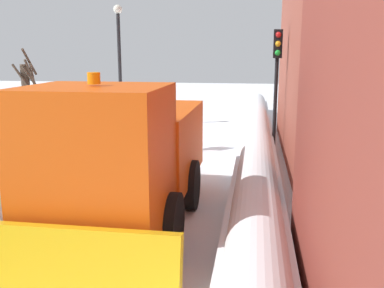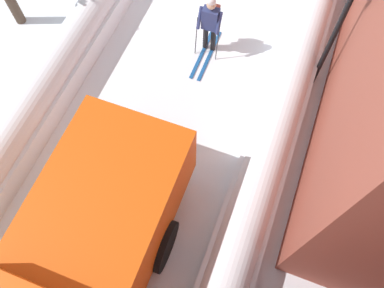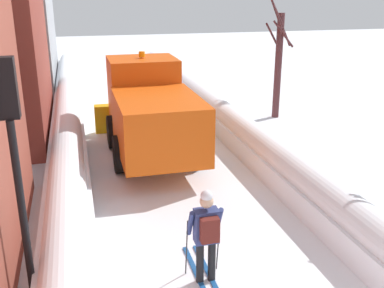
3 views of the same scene
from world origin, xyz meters
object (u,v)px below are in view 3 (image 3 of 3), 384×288
(skier, at_px, (206,232))
(traffic_light_pole, at_px, (14,139))
(plow_truck, at_px, (150,111))
(bare_tree_mid, at_px, (278,62))

(skier, bearing_deg, traffic_light_pole, 176.10)
(plow_truck, height_order, skier, plow_truck)
(traffic_light_pole, distance_m, bare_tree_mid, 13.19)
(plow_truck, distance_m, bare_tree_mid, 6.63)
(skier, relative_size, bare_tree_mid, 0.37)
(plow_truck, bearing_deg, skier, -91.46)
(skier, distance_m, bare_tree_mid, 11.63)
(skier, bearing_deg, plow_truck, 88.54)
(plow_truck, bearing_deg, bare_tree_mid, 29.31)
(plow_truck, xyz_separation_m, bare_tree_mid, (5.74, 3.22, 0.79))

